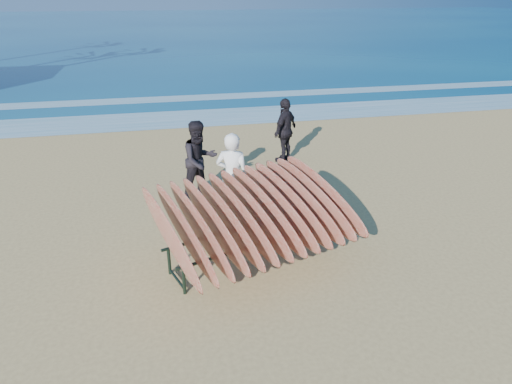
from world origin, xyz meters
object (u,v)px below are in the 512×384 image
surfboard_rack (254,213)px  person_white (233,177)px  person_dark_b (285,130)px  person_dark_a (200,160)px

surfboard_rack → person_white: person_white is taller
surfboard_rack → person_dark_b: person_dark_b is taller
surfboard_rack → person_dark_b: (1.91, 4.84, -0.04)m
surfboard_rack → person_dark_a: (-0.65, 2.88, -0.01)m
person_white → person_dark_a: person_white is taller
surfboard_rack → person_dark_a: bearing=84.1°
person_dark_a → person_dark_b: bearing=11.4°
surfboard_rack → person_white: (-0.09, 1.67, 0.01)m
person_dark_a → person_dark_b: (2.56, 1.96, -0.02)m
surfboard_rack → person_dark_a: 2.95m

